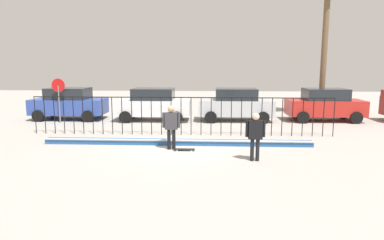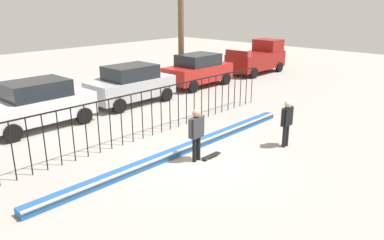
{
  "view_description": "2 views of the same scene",
  "coord_description": "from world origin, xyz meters",
  "px_view_note": "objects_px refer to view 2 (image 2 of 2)",
  "views": [
    {
      "loc": [
        1.36,
        -12.79,
        3.27
      ],
      "look_at": [
        0.63,
        0.8,
        1.06
      ],
      "focal_mm": 31.98,
      "sensor_mm": 36.0,
      "label": 1
    },
    {
      "loc": [
        -8.34,
        -7.34,
        4.91
      ],
      "look_at": [
        0.69,
        1.09,
        0.96
      ],
      "focal_mm": 35.18,
      "sensor_mm": 36.0,
      "label": 2
    }
  ],
  "objects_px": {
    "parked_car_white": "(38,104)",
    "parked_car_red": "(198,70)",
    "parked_car_silver": "(131,84)",
    "skateboard": "(211,156)",
    "skateboarder": "(196,130)",
    "pickup_truck": "(258,58)",
    "camera_operator": "(287,119)"
  },
  "relations": [
    {
      "from": "parked_car_white",
      "to": "pickup_truck",
      "type": "xyz_separation_m",
      "value": [
        16.07,
        0.25,
        0.06
      ]
    },
    {
      "from": "parked_car_silver",
      "to": "pickup_truck",
      "type": "height_order",
      "value": "pickup_truck"
    },
    {
      "from": "parked_car_white",
      "to": "camera_operator",
      "type": "bearing_deg",
      "value": -63.06
    },
    {
      "from": "parked_car_silver",
      "to": "pickup_truck",
      "type": "relative_size",
      "value": 0.91
    },
    {
      "from": "camera_operator",
      "to": "parked_car_red",
      "type": "distance_m",
      "value": 10.17
    },
    {
      "from": "parked_car_white",
      "to": "pickup_truck",
      "type": "relative_size",
      "value": 0.91
    },
    {
      "from": "parked_car_red",
      "to": "camera_operator",
      "type": "bearing_deg",
      "value": -120.83
    },
    {
      "from": "skateboarder",
      "to": "parked_car_red",
      "type": "relative_size",
      "value": 0.4
    },
    {
      "from": "skateboard",
      "to": "parked_car_white",
      "type": "xyz_separation_m",
      "value": [
        -2.35,
        7.09,
        0.91
      ]
    },
    {
      "from": "camera_operator",
      "to": "parked_car_red",
      "type": "xyz_separation_m",
      "value": [
        5.15,
        8.77,
        -0.03
      ]
    },
    {
      "from": "skateboard",
      "to": "pickup_truck",
      "type": "xyz_separation_m",
      "value": [
        13.71,
        7.34,
        0.98
      ]
    },
    {
      "from": "camera_operator",
      "to": "pickup_truck",
      "type": "distance_m",
      "value": 14.12
    },
    {
      "from": "skateboard",
      "to": "pickup_truck",
      "type": "relative_size",
      "value": 0.17
    },
    {
      "from": "skateboard",
      "to": "parked_car_white",
      "type": "relative_size",
      "value": 0.19
    },
    {
      "from": "skateboard",
      "to": "camera_operator",
      "type": "relative_size",
      "value": 0.48
    },
    {
      "from": "parked_car_white",
      "to": "parked_car_silver",
      "type": "height_order",
      "value": "same"
    },
    {
      "from": "camera_operator",
      "to": "parked_car_red",
      "type": "height_order",
      "value": "parked_car_red"
    },
    {
      "from": "skateboarder",
      "to": "skateboard",
      "type": "distance_m",
      "value": 1.11
    },
    {
      "from": "skateboarder",
      "to": "parked_car_red",
      "type": "distance_m",
      "value": 10.98
    },
    {
      "from": "pickup_truck",
      "to": "parked_car_white",
      "type": "bearing_deg",
      "value": 179.2
    },
    {
      "from": "parked_car_white",
      "to": "pickup_truck",
      "type": "bearing_deg",
      "value": -2.42
    },
    {
      "from": "pickup_truck",
      "to": "parked_car_silver",
      "type": "bearing_deg",
      "value": 178.67
    },
    {
      "from": "parked_car_white",
      "to": "parked_car_red",
      "type": "height_order",
      "value": "same"
    },
    {
      "from": "pickup_truck",
      "to": "skateboarder",
      "type": "bearing_deg",
      "value": -154.98
    },
    {
      "from": "pickup_truck",
      "to": "camera_operator",
      "type": "bearing_deg",
      "value": -144.15
    },
    {
      "from": "skateboarder",
      "to": "parked_car_white",
      "type": "height_order",
      "value": "parked_car_white"
    },
    {
      "from": "parked_car_red",
      "to": "pickup_truck",
      "type": "bearing_deg",
      "value": -2.03
    },
    {
      "from": "parked_car_white",
      "to": "pickup_truck",
      "type": "distance_m",
      "value": 16.07
    },
    {
      "from": "parked_car_red",
      "to": "parked_car_white",
      "type": "bearing_deg",
      "value": -178.04
    },
    {
      "from": "skateboarder",
      "to": "parked_car_silver",
      "type": "height_order",
      "value": "parked_car_silver"
    },
    {
      "from": "parked_car_silver",
      "to": "skateboard",
      "type": "bearing_deg",
      "value": -109.93
    },
    {
      "from": "parked_car_white",
      "to": "parked_car_red",
      "type": "bearing_deg",
      "value": -0.92
    }
  ]
}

